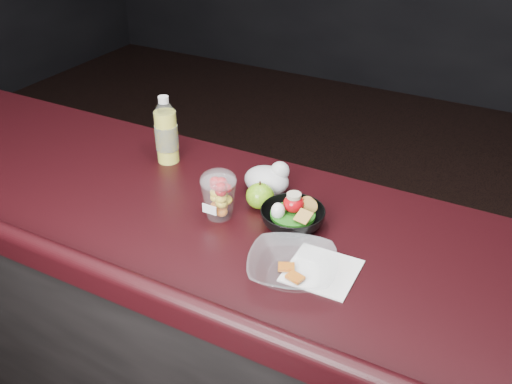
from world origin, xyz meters
TOP-DOWN VIEW (x-y plane):
  - counter at (0.00, 0.30)m, footprint 4.06×0.71m
  - lemonade_bottle at (-0.35, 0.48)m, footprint 0.07×0.07m
  - fruit_cup at (-0.04, 0.29)m, footprint 0.10×0.10m
  - green_apple at (0.03, 0.38)m, footprint 0.08×0.08m
  - plastic_bag at (0.02, 0.46)m, footprint 0.13×0.11m
  - snack_bowl at (0.15, 0.34)m, footprint 0.18×0.18m
  - takeout_bowl at (0.23, 0.16)m, footprint 0.26×0.26m
  - paper_napkin at (0.29, 0.21)m, footprint 0.16×0.16m

SIDE VIEW (x-z plane):
  - counter at x=0.00m, z-range 0.00..1.02m
  - paper_napkin at x=0.29m, z-range 1.02..1.02m
  - takeout_bowl at x=0.23m, z-range 1.02..1.07m
  - snack_bowl at x=0.15m, z-range 1.01..1.10m
  - green_apple at x=0.03m, z-range 1.02..1.10m
  - plastic_bag at x=0.02m, z-range 1.01..1.11m
  - fruit_cup at x=-0.04m, z-range 1.02..1.16m
  - lemonade_bottle at x=-0.35m, z-range 1.00..1.22m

